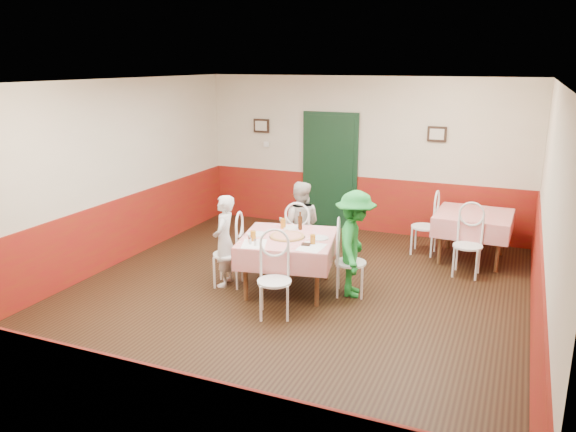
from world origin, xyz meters
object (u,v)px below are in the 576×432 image
at_px(chair_far, 299,240).
at_px(glass_b, 313,239).
at_px(diner_right, 355,244).
at_px(beer_bottle, 300,222).
at_px(main_table, 288,264).
at_px(chair_left, 228,254).
at_px(glass_c, 283,223).
at_px(diner_left, 224,241).
at_px(diner_far, 300,225).
at_px(chair_near, 274,282).
at_px(wallet, 306,244).
at_px(glass_a, 253,236).
at_px(chair_second_b, 468,246).
at_px(pizza, 287,236).
at_px(second_table, 472,237).
at_px(chair_second_a, 424,227).
at_px(chair_right, 350,263).

height_order(chair_far, glass_b, chair_far).
bearing_deg(glass_b, diner_right, 35.97).
distance_m(beer_bottle, diner_right, 0.90).
relative_size(main_table, chair_left, 1.36).
distance_m(glass_c, diner_left, 0.87).
bearing_deg(chair_left, beer_bottle, 109.69).
xyz_separation_m(glass_c, diner_far, (0.04, 0.53, -0.16)).
xyz_separation_m(chair_near, wallet, (0.18, 0.59, 0.32)).
relative_size(beer_bottle, diner_far, 0.17).
xyz_separation_m(main_table, diner_far, (-0.18, 0.88, 0.29)).
distance_m(glass_a, glass_b, 0.79).
height_order(chair_second_b, glass_c, chair_second_b).
bearing_deg(glass_c, glass_a, -100.50).
bearing_deg(diner_far, chair_left, 44.55).
bearing_deg(wallet, chair_second_b, 31.83).
bearing_deg(pizza, second_table, 45.92).
bearing_deg(chair_second_b, chair_far, -162.30).
height_order(glass_c, diner_left, diner_left).
height_order(chair_left, wallet, chair_left).
xyz_separation_m(glass_a, beer_bottle, (0.37, 0.73, 0.05)).
bearing_deg(beer_bottle, wallet, -62.26).
relative_size(diner_left, diner_far, 0.97).
xyz_separation_m(diner_far, diner_right, (1.06, -0.70, 0.05)).
height_order(beer_bottle, diner_left, diner_left).
distance_m(chair_near, glass_c, 1.31).
xyz_separation_m(main_table, diner_right, (0.88, 0.18, 0.34)).
bearing_deg(chair_far, chair_second_b, -176.02).
bearing_deg(diner_left, chair_second_a, 124.05).
distance_m(chair_left, diner_far, 1.26).
bearing_deg(glass_b, chair_second_b, 42.90).
bearing_deg(diner_left, second_table, 116.14).
distance_m(chair_near, glass_a, 0.81).
bearing_deg(chair_near, second_table, 33.85).
bearing_deg(beer_bottle, chair_right, -14.95).
distance_m(chair_far, glass_b, 1.21).
xyz_separation_m(second_table, pizza, (-2.20, -2.28, 0.40)).
relative_size(main_table, chair_second_a, 1.36).
xyz_separation_m(chair_second_b, diner_left, (-3.08, -1.68, 0.19)).
height_order(pizza, diner_left, diner_left).
bearing_deg(chair_far, beer_bottle, 101.43).
height_order(wallet, diner_far, diner_far).
bearing_deg(chair_near, glass_a, 114.10).
height_order(chair_second_b, diner_far, diner_far).
relative_size(second_table, chair_second_a, 1.24).
xyz_separation_m(second_table, diner_left, (-3.08, -2.43, 0.27)).
bearing_deg(chair_right, chair_far, 41.56).
relative_size(glass_b, diner_right, 0.09).
bearing_deg(chair_right, second_table, -48.31).
height_order(chair_left, pizza, chair_left).
bearing_deg(main_table, second_table, 45.64).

